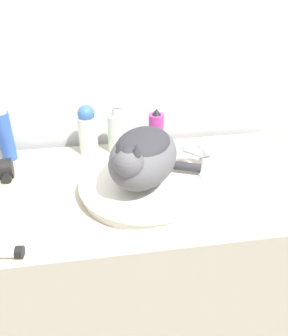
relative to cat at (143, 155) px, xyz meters
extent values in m
cube|color=silver|center=(-0.01, 0.39, 0.24)|extent=(8.00, 0.05, 2.40)
cube|color=#B2A893|center=(-0.01, 0.04, -0.55)|extent=(1.13, 0.59, 0.83)
cylinder|color=white|center=(0.00, 0.01, -0.12)|extent=(0.38, 0.38, 0.03)
torus|color=white|center=(0.00, 0.01, -0.10)|extent=(0.40, 0.40, 0.02)
ellipsoid|color=#56565B|center=(0.00, 0.01, -0.01)|extent=(0.30, 0.33, 0.16)
ellipsoid|color=#2D2D33|center=(0.00, 0.01, 0.03)|extent=(0.23, 0.25, 0.07)
sphere|color=#56565B|center=(-0.05, -0.09, 0.03)|extent=(0.08, 0.08, 0.08)
sphere|color=#2D2D33|center=(-0.05, -0.09, 0.05)|extent=(0.04, 0.04, 0.04)
cone|color=#2D2D33|center=(-0.07, -0.08, 0.08)|extent=(0.03, 0.03, 0.03)
cone|color=#2D2D33|center=(-0.03, -0.10, 0.08)|extent=(0.03, 0.03, 0.03)
cylinder|color=#2D2D33|center=(0.12, 0.05, -0.08)|extent=(0.14, 0.08, 0.03)
cylinder|color=silver|center=(0.23, 0.11, -0.11)|extent=(0.04, 0.04, 0.05)
cylinder|color=silver|center=(0.18, 0.09, -0.05)|extent=(0.12, 0.07, 0.08)
sphere|color=silver|center=(0.23, 0.11, -0.05)|extent=(0.06, 0.06, 0.06)
cylinder|color=#B2338C|center=(0.09, 0.28, -0.07)|extent=(0.06, 0.06, 0.13)
cone|color=black|center=(0.09, 0.28, 0.01)|extent=(0.03, 0.03, 0.02)
cylinder|color=silver|center=(-0.06, 0.28, -0.06)|extent=(0.06, 0.06, 0.14)
cylinder|color=#B7B7BC|center=(-0.06, 0.28, 0.02)|extent=(0.02, 0.02, 0.02)
cylinder|color=#B7B7BC|center=(-0.04, 0.28, 0.04)|extent=(0.04, 0.01, 0.01)
cylinder|color=white|center=(-0.16, 0.28, -0.06)|extent=(0.07, 0.07, 0.14)
sphere|color=#3866AD|center=(-0.16, 0.28, 0.02)|extent=(0.06, 0.06, 0.06)
cylinder|color=#335BB7|center=(-0.44, 0.28, -0.04)|extent=(0.05, 0.05, 0.18)
cylinder|color=black|center=(-0.34, -0.22, -0.12)|extent=(0.02, 0.03, 0.03)
cylinder|color=black|center=(-0.43, 0.16, -0.12)|extent=(0.04, 0.10, 0.03)
camera|label=1|loc=(-0.14, -0.89, 0.51)|focal=38.00mm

